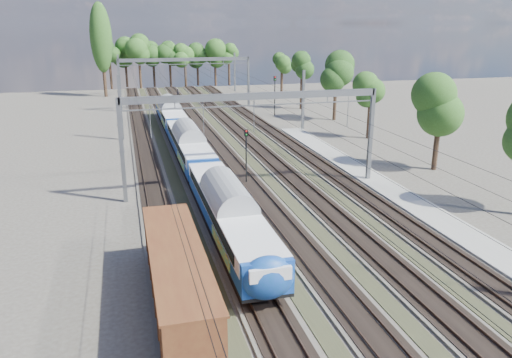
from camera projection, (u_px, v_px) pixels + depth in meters
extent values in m
cube|color=#47423A|center=(146.00, 156.00, 57.66)|extent=(3.00, 130.00, 0.15)
cube|color=black|center=(146.00, 155.00, 57.63)|extent=(2.50, 130.00, 0.06)
cube|color=#473326|center=(140.00, 155.00, 57.43)|extent=(0.08, 130.00, 0.14)
cube|color=#473326|center=(152.00, 154.00, 57.78)|extent=(0.08, 130.00, 0.14)
cube|color=#47423A|center=(185.00, 154.00, 58.77)|extent=(3.00, 130.00, 0.15)
cube|color=black|center=(185.00, 153.00, 58.74)|extent=(2.50, 130.00, 0.06)
cube|color=#473326|center=(179.00, 153.00, 58.53)|extent=(0.08, 130.00, 0.14)
cube|color=#473326|center=(191.00, 152.00, 58.88)|extent=(0.08, 130.00, 0.14)
cube|color=#47423A|center=(222.00, 151.00, 59.87)|extent=(3.00, 130.00, 0.15)
cube|color=black|center=(222.00, 151.00, 59.84)|extent=(2.50, 130.00, 0.06)
cube|color=#473326|center=(217.00, 150.00, 59.64)|extent=(0.08, 130.00, 0.14)
cube|color=#473326|center=(228.00, 149.00, 59.99)|extent=(0.08, 130.00, 0.14)
cube|color=#47423A|center=(259.00, 149.00, 60.97)|extent=(3.00, 130.00, 0.15)
cube|color=black|center=(259.00, 148.00, 60.95)|extent=(2.50, 130.00, 0.06)
cube|color=#473326|center=(253.00, 148.00, 60.74)|extent=(0.08, 130.00, 0.14)
cube|color=#473326|center=(264.00, 147.00, 61.09)|extent=(0.08, 130.00, 0.14)
cube|color=#47423A|center=(293.00, 147.00, 62.08)|extent=(3.00, 130.00, 0.15)
cube|color=black|center=(293.00, 146.00, 62.05)|extent=(2.50, 130.00, 0.06)
cube|color=#473326|center=(288.00, 146.00, 61.84)|extent=(0.08, 130.00, 0.14)
cube|color=#473326|center=(299.00, 145.00, 62.20)|extent=(0.08, 130.00, 0.14)
cube|color=#2C291D|center=(166.00, 155.00, 58.23)|extent=(1.10, 130.00, 0.05)
cube|color=#2C291D|center=(204.00, 153.00, 59.33)|extent=(1.10, 130.00, 0.05)
cube|color=#2C291D|center=(241.00, 151.00, 60.44)|extent=(1.10, 130.00, 0.05)
cube|color=#2C291D|center=(276.00, 148.00, 61.54)|extent=(1.10, 130.00, 0.05)
cube|color=gray|center=(431.00, 215.00, 39.73)|extent=(3.00, 70.00, 0.30)
cube|color=slate|center=(122.00, 151.00, 41.89)|extent=(0.35, 0.35, 9.00)
cube|color=slate|center=(371.00, 136.00, 47.53)|extent=(0.35, 0.35, 9.00)
cube|color=slate|center=(254.00, 96.00, 43.46)|extent=(23.00, 0.35, 0.60)
cube|color=slate|center=(120.00, 86.00, 86.17)|extent=(0.35, 0.35, 9.00)
cube|color=slate|center=(248.00, 82.00, 91.81)|extent=(0.35, 0.35, 9.00)
cube|color=slate|center=(185.00, 59.00, 87.74)|extent=(23.00, 0.35, 0.60)
cube|color=slate|center=(120.00, 108.00, 65.03)|extent=(0.35, 0.35, 8.50)
cube|color=slate|center=(119.00, 75.00, 106.54)|extent=(0.35, 0.35, 8.50)
cube|color=slate|center=(303.00, 100.00, 71.23)|extent=(0.35, 0.35, 8.50)
cube|color=slate|center=(235.00, 72.00, 112.74)|extent=(0.35, 0.35, 8.50)
cylinder|color=black|center=(143.00, 110.00, 56.04)|extent=(0.03, 130.00, 0.03)
cylinder|color=black|center=(142.00, 100.00, 55.72)|extent=(0.03, 130.00, 0.03)
cylinder|color=black|center=(183.00, 108.00, 57.15)|extent=(0.03, 130.00, 0.03)
cylinder|color=black|center=(183.00, 98.00, 56.82)|extent=(0.03, 130.00, 0.03)
cylinder|color=black|center=(222.00, 106.00, 58.25)|extent=(0.03, 130.00, 0.03)
cylinder|color=black|center=(221.00, 97.00, 57.92)|extent=(0.03, 130.00, 0.03)
cylinder|color=black|center=(259.00, 105.00, 59.36)|extent=(0.03, 130.00, 0.03)
cylinder|color=black|center=(259.00, 96.00, 59.03)|extent=(0.03, 130.00, 0.03)
cylinder|color=black|center=(294.00, 103.00, 60.46)|extent=(0.03, 130.00, 0.03)
cylinder|color=black|center=(295.00, 94.00, 60.13)|extent=(0.03, 130.00, 0.03)
cylinder|color=black|center=(111.00, 74.00, 116.25)|extent=(0.56, 0.56, 7.19)
sphere|color=#1A3B15|center=(108.00, 48.00, 114.53)|extent=(3.88, 3.88, 3.88)
cylinder|color=black|center=(123.00, 74.00, 119.93)|extent=(0.56, 0.56, 6.25)
sphere|color=#1A3B15|center=(122.00, 53.00, 118.44)|extent=(4.61, 4.61, 4.61)
cylinder|color=black|center=(136.00, 74.00, 119.19)|extent=(0.56, 0.56, 6.36)
sphere|color=#1A3B15|center=(135.00, 52.00, 117.67)|extent=(3.99, 3.99, 3.99)
cylinder|color=black|center=(151.00, 72.00, 120.91)|extent=(0.56, 0.56, 7.19)
sphere|color=#1A3B15|center=(150.00, 47.00, 119.19)|extent=(5.48, 5.48, 5.48)
cylinder|color=black|center=(170.00, 71.00, 121.70)|extent=(0.56, 0.56, 7.32)
sphere|color=#1A3B15|center=(168.00, 46.00, 119.96)|extent=(4.31, 4.31, 4.31)
cylinder|color=black|center=(187.00, 71.00, 123.04)|extent=(0.56, 0.56, 7.15)
sphere|color=#1A3B15|center=(186.00, 47.00, 121.34)|extent=(4.59, 4.59, 4.59)
cylinder|color=black|center=(202.00, 74.00, 123.11)|extent=(0.56, 0.56, 5.57)
sphere|color=#1A3B15|center=(201.00, 56.00, 121.78)|extent=(4.48, 4.48, 4.48)
cylinder|color=black|center=(216.00, 71.00, 121.55)|extent=(0.56, 0.56, 7.15)
sphere|color=#1A3B15|center=(215.00, 47.00, 119.84)|extent=(5.21, 5.21, 5.21)
cylinder|color=black|center=(231.00, 72.00, 125.05)|extent=(0.56, 0.56, 6.06)
sphere|color=#1A3B15|center=(231.00, 52.00, 123.61)|extent=(4.09, 4.09, 4.09)
cylinder|color=black|center=(428.00, 139.00, 53.34)|extent=(0.56, 0.56, 5.79)
sphere|color=#1A3B15|center=(433.00, 96.00, 51.96)|extent=(4.47, 4.47, 4.47)
cylinder|color=black|center=(375.00, 119.00, 64.38)|extent=(0.56, 0.56, 5.89)
sphere|color=#1A3B15|center=(378.00, 82.00, 62.98)|extent=(3.89, 3.89, 3.89)
cylinder|color=black|center=(332.00, 104.00, 77.27)|extent=(0.56, 0.56, 5.64)
sphere|color=#1A3B15|center=(334.00, 74.00, 75.93)|extent=(3.30, 3.30, 3.30)
cylinder|color=black|center=(301.00, 91.00, 90.13)|extent=(0.56, 0.56, 6.30)
sphere|color=#1A3B15|center=(301.00, 62.00, 88.63)|extent=(3.67, 3.67, 3.67)
cylinder|color=black|center=(278.00, 83.00, 103.87)|extent=(0.56, 0.56, 5.76)
sphere|color=#1A3B15|center=(278.00, 60.00, 102.49)|extent=(3.87, 3.87, 3.87)
cylinder|color=black|center=(103.00, 58.00, 102.84)|extent=(0.70, 0.70, 16.00)
ellipsoid|color=#294E1A|center=(101.00, 38.00, 101.65)|extent=(4.40, 4.40, 14.08)
cube|color=black|center=(254.00, 279.00, 29.01)|extent=(2.03, 3.05, 0.81)
cube|color=black|center=(211.00, 199.00, 42.14)|extent=(2.03, 3.05, 0.81)
cube|color=navy|center=(228.00, 212.00, 35.12)|extent=(2.85, 20.34, 1.93)
cube|color=silver|center=(228.00, 205.00, 34.97)|extent=(2.93, 19.53, 0.97)
cube|color=black|center=(248.00, 203.00, 35.33)|extent=(0.04, 17.29, 0.71)
cube|color=orange|center=(243.00, 244.00, 31.14)|extent=(2.95, 5.70, 0.71)
cylinder|color=#949799|center=(228.00, 199.00, 34.83)|extent=(2.89, 20.34, 2.89)
cube|color=black|center=(199.00, 177.00, 48.32)|extent=(2.03, 3.05, 0.81)
cube|color=black|center=(182.00, 144.00, 61.46)|extent=(2.03, 3.05, 0.81)
cube|color=navy|center=(189.00, 145.00, 54.43)|extent=(2.85, 20.34, 1.93)
cube|color=silver|center=(189.00, 140.00, 54.28)|extent=(2.93, 19.53, 0.97)
cube|color=black|center=(202.00, 140.00, 54.64)|extent=(0.04, 17.29, 0.71)
cube|color=orange|center=(195.00, 160.00, 50.46)|extent=(2.95, 5.70, 0.71)
cylinder|color=#949799|center=(189.00, 136.00, 54.15)|extent=(2.89, 20.34, 2.89)
cube|color=black|center=(176.00, 133.00, 67.64)|extent=(2.03, 3.05, 0.81)
cube|color=black|center=(166.00, 115.00, 80.77)|extent=(2.03, 3.05, 0.81)
cube|color=navy|center=(170.00, 113.00, 73.75)|extent=(2.85, 20.34, 1.93)
cube|color=silver|center=(170.00, 110.00, 73.60)|extent=(2.93, 19.53, 0.97)
cube|color=black|center=(180.00, 109.00, 73.96)|extent=(0.04, 17.29, 0.71)
cube|color=orange|center=(173.00, 122.00, 69.77)|extent=(2.95, 5.70, 0.71)
cylinder|color=#949799|center=(170.00, 107.00, 73.46)|extent=(2.89, 20.34, 2.89)
ellipsoid|color=navy|center=(268.00, 278.00, 25.91)|extent=(2.89, 1.59, 2.46)
cube|color=black|center=(191.00, 357.00, 22.32)|extent=(1.93, 2.50, 0.67)
cube|color=black|center=(170.00, 264.00, 31.02)|extent=(1.93, 2.50, 0.67)
cube|color=black|center=(179.00, 296.00, 26.54)|extent=(2.60, 13.48, 0.19)
cube|color=#502615|center=(177.00, 273.00, 26.14)|extent=(2.60, 13.48, 2.50)
cube|color=#502615|center=(176.00, 250.00, 25.75)|extent=(2.79, 13.48, 0.12)
imported|color=black|center=(178.00, 93.00, 105.04)|extent=(0.53, 0.66, 1.57)
cylinder|color=black|center=(246.00, 160.00, 47.37)|extent=(0.13, 0.13, 4.67)
cube|color=black|center=(246.00, 133.00, 46.57)|extent=(0.33, 0.21, 0.65)
sphere|color=red|center=(246.00, 131.00, 46.40)|extent=(0.15, 0.15, 0.15)
sphere|color=#0C9919|center=(246.00, 135.00, 46.50)|extent=(0.15, 0.15, 0.15)
cylinder|color=black|center=(275.00, 98.00, 83.01)|extent=(0.16, 0.16, 5.70)
cube|color=black|center=(275.00, 79.00, 82.04)|extent=(0.46, 0.37, 0.80)
sphere|color=red|center=(275.00, 77.00, 81.84)|extent=(0.18, 0.18, 0.18)
sphere|color=#0C9919|center=(275.00, 80.00, 81.96)|extent=(0.18, 0.18, 0.18)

